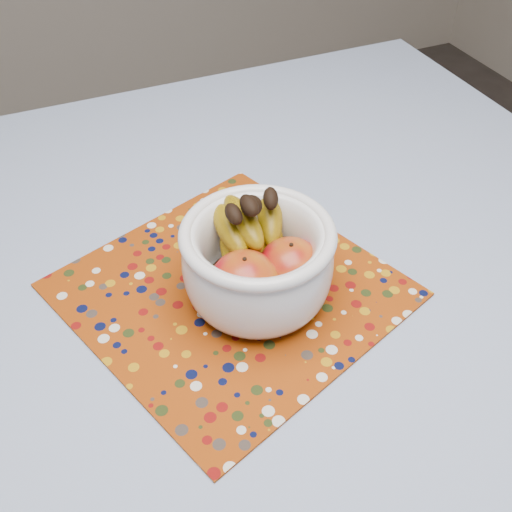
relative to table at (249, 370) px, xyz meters
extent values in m
cube|color=brown|center=(0.00, 0.00, 0.06)|extent=(1.20, 1.20, 0.04)
cylinder|color=brown|center=(0.53, 0.53, -0.32)|extent=(0.06, 0.06, 0.71)
cylinder|color=brown|center=(0.70, 0.11, -0.47)|extent=(0.03, 0.03, 0.41)
cube|color=#6576A9|center=(0.00, 0.00, 0.08)|extent=(1.32, 1.32, 0.01)
cube|color=#883207|center=(0.00, 0.07, 0.09)|extent=(0.48, 0.48, 0.00)
cylinder|color=white|center=(0.03, 0.04, 0.10)|extent=(0.09, 0.09, 0.01)
cylinder|color=white|center=(0.03, 0.04, 0.11)|extent=(0.14, 0.14, 0.01)
torus|color=white|center=(0.03, 0.04, 0.20)|extent=(0.19, 0.19, 0.02)
ellipsoid|color=maroon|center=(0.00, 0.02, 0.15)|extent=(0.09, 0.09, 0.08)
ellipsoid|color=maroon|center=(0.06, 0.02, 0.15)|extent=(0.08, 0.08, 0.07)
sphere|color=black|center=(0.03, 0.07, 0.22)|extent=(0.03, 0.03, 0.03)
camera|label=1|loc=(-0.18, -0.45, 0.65)|focal=42.00mm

